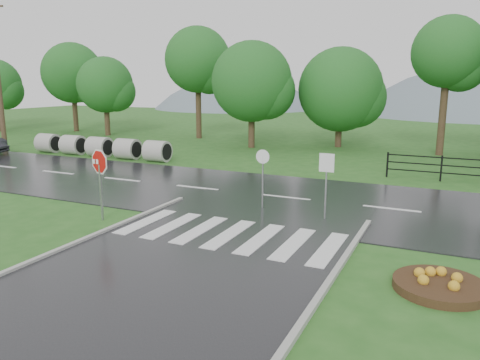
% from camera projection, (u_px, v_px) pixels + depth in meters
% --- Properties ---
extents(ground, '(120.00, 120.00, 0.00)m').
position_uv_depth(ground, '(121.00, 308.00, 9.49)').
color(ground, '#275C1E').
rests_on(ground, ground).
extents(main_road, '(90.00, 8.00, 0.04)m').
position_uv_depth(main_road, '(286.00, 198.00, 18.36)').
color(main_road, black).
rests_on(main_road, ground).
extents(crosswalk, '(6.50, 2.80, 0.02)m').
position_uv_depth(crosswalk, '(229.00, 234.00, 13.91)').
color(crosswalk, silver).
rests_on(crosswalk, ground).
extents(hills, '(102.00, 48.00, 48.00)m').
position_uv_depth(hills, '(431.00, 219.00, 68.92)').
color(hills, slate).
rests_on(hills, ground).
extents(treeline, '(83.20, 5.20, 10.00)m').
position_uv_depth(treeline, '(372.00, 152.00, 30.36)').
color(treeline, '#1C5B20').
rests_on(treeline, ground).
extents(culvert_pipes, '(9.70, 1.20, 1.20)m').
position_uv_depth(culvert_pipes, '(100.00, 147.00, 28.32)').
color(culvert_pipes, '#9E9B93').
rests_on(culvert_pipes, ground).
extents(stop_sign, '(1.09, 0.30, 2.53)m').
position_uv_depth(stop_sign, '(100.00, 168.00, 15.11)').
color(stop_sign, '#939399').
rests_on(stop_sign, ground).
extents(flower_bed, '(2.00, 2.00, 0.40)m').
position_uv_depth(flower_bed, '(440.00, 284.00, 10.28)').
color(flower_bed, '#332111').
rests_on(flower_bed, ground).
extents(reg_sign_small, '(0.50, 0.05, 2.24)m').
position_uv_depth(reg_sign_small, '(326.00, 174.00, 15.17)').
color(reg_sign_small, '#939399').
rests_on(reg_sign_small, ground).
extents(reg_sign_round, '(0.50, 0.06, 2.16)m').
position_uv_depth(reg_sign_round, '(263.00, 171.00, 16.58)').
color(reg_sign_round, '#939399').
rests_on(reg_sign_round, ground).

